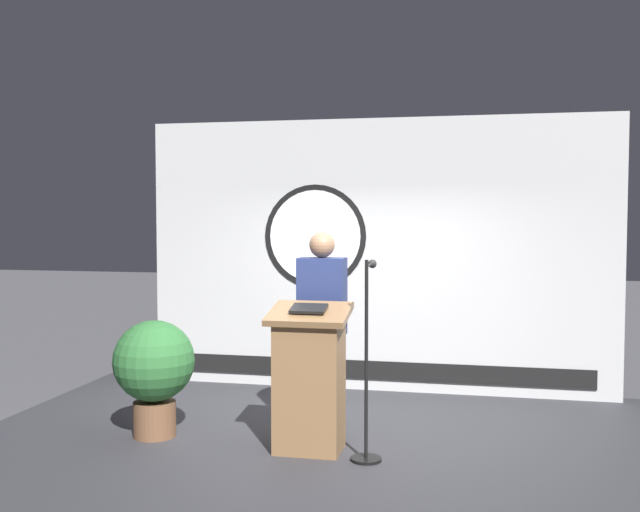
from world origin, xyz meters
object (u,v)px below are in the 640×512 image
podium (309,379)px  microphone_stand (367,390)px  speaker_person (322,331)px  potted_plant (154,367)px

podium → microphone_stand: size_ratio=0.76×
microphone_stand → speaker_person: bearing=129.2°
potted_plant → microphone_stand: bearing=-6.2°
podium → microphone_stand: 0.50m
potted_plant → speaker_person: bearing=15.8°
podium → speaker_person: speaker_person is taller
microphone_stand → potted_plant: size_ratio=1.56×
podium → potted_plant: bearing=176.2°
podium → speaker_person: size_ratio=0.68×
potted_plant → podium: bearing=-3.8°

